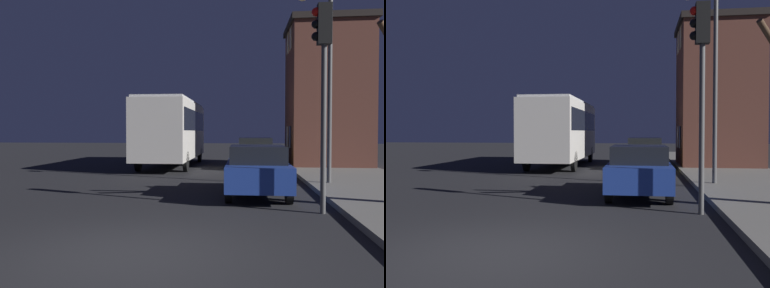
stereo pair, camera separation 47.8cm
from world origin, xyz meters
TOP-DOWN VIEW (x-y plane):
  - ground_plane at (0.00, 0.00)m, footprint 120.00×120.00m
  - brick_building at (5.97, 16.37)m, footprint 4.02×4.48m
  - streetlamp at (4.20, 8.32)m, footprint 1.18×0.42m
  - traffic_light at (3.46, 3.60)m, footprint 0.43×0.24m
  - bus at (-1.98, 16.18)m, footprint 2.42×9.63m
  - car_near_lane at (2.11, 6.12)m, footprint 1.71×4.24m
  - car_mid_lane at (2.32, 15.89)m, footprint 1.82×4.76m

SIDE VIEW (x-z plane):
  - ground_plane at x=0.00m, z-range 0.00..0.00m
  - car_near_lane at x=2.11m, z-range 0.04..1.48m
  - car_mid_lane at x=2.32m, z-range 0.03..1.55m
  - bus at x=-1.98m, z-range 0.33..3.75m
  - traffic_light at x=3.46m, z-range 1.00..5.66m
  - brick_building at x=5.97m, z-range 0.17..7.40m
  - streetlamp at x=4.20m, z-range 1.30..7.70m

